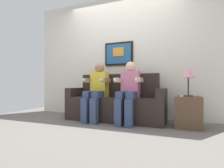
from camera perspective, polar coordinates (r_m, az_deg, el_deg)
The scene contains 8 objects.
ground_plane at distance 3.21m, azimuth -1.04°, elevation -12.58°, with size 5.57×5.57×0.00m, color #66605B.
back_wall_assembly at distance 3.90m, azimuth 3.42°, elevation 8.85°, with size 4.28×0.10×2.60m.
couch at distance 3.46m, azimuth 1.11°, elevation -6.44°, with size 1.88×0.58×0.90m.
person_on_left at distance 3.42m, azimuth -4.88°, elevation -1.58°, with size 0.46×0.56×1.11m.
person_on_right at distance 3.18m, azimuth 5.36°, elevation -1.69°, with size 0.46×0.56×1.11m.
side_table_right at distance 3.14m, azimuth 23.19°, elevation -8.23°, with size 0.40×0.40×0.50m.
table_lamp at distance 3.09m, azimuth 23.19°, elevation 2.96°, with size 0.22×0.22×0.46m.
spare_remote_on_table at distance 3.00m, azimuth 21.31°, elevation -3.60°, with size 0.04×0.13×0.02m, color white.
Camera 1 is at (1.24, -2.88, 0.69)m, focal length 28.63 mm.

